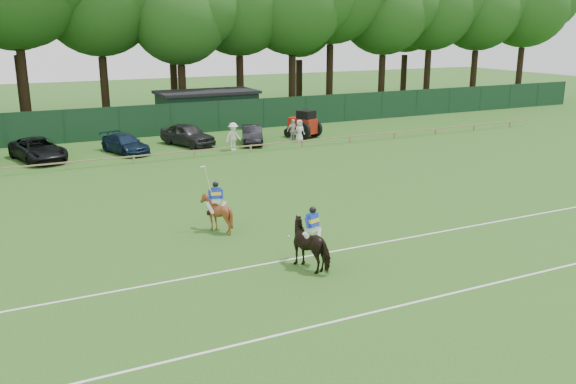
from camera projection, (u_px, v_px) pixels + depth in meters
ground at (310, 245)px, 24.16m from camera, size 160.00×160.00×0.00m
horse_dark at (312, 244)px, 21.78m from camera, size 1.55×2.24×1.73m
horse_chestnut at (216, 213)px, 25.67m from camera, size 1.62×1.73×1.58m
suv_black at (38, 149)px, 39.09m from camera, size 3.65×5.66×1.45m
sedan_navy at (125, 144)px, 41.39m from camera, size 3.01×4.72×1.27m
hatch_grey at (187, 135)px, 43.99m from camera, size 3.46×5.00×1.58m
estate_black at (252, 135)px, 44.67m from camera, size 2.73×4.28×1.33m
spectator_left at (233, 137)px, 42.24m from camera, size 1.41×1.07×1.93m
spectator_mid at (293, 131)px, 45.30m from camera, size 1.07×0.64×1.71m
spectator_right at (300, 131)px, 45.34m from camera, size 0.86×0.60×1.65m
rider_dark at (313, 224)px, 21.57m from camera, size 0.92×0.53×1.41m
rider_chestnut at (216, 197)px, 25.47m from camera, size 0.93×0.71×2.05m
polo_ball at (289, 237)px, 25.04m from camera, size 0.09×0.09×0.09m
pitch_lines at (357, 277)px, 21.13m from camera, size 60.00×5.10×0.01m
pitch_rail at (180, 152)px, 39.63m from camera, size 62.10×0.10×0.50m
perimeter_fence at (146, 121)px, 47.20m from camera, size 92.08×0.08×2.50m
utility_shed at (207, 108)px, 52.27m from camera, size 8.40×4.40×3.04m
tree_row at (148, 121)px, 55.31m from camera, size 96.00×12.00×21.00m
tractor at (304, 125)px, 47.02m from camera, size 2.55×2.98×2.12m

